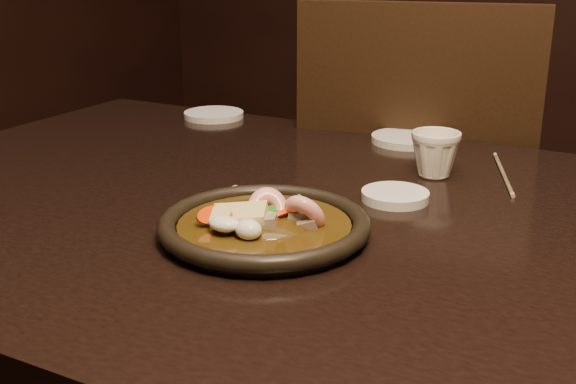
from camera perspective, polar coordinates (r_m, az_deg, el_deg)
The scene contains 10 objects.
table at distance 0.96m, azimuth 6.55°, elevation -6.47°, with size 1.60×0.90×0.75m.
chair at distance 1.56m, azimuth 10.07°, elevation -1.85°, with size 0.55×0.55×0.99m.
plate at distance 0.87m, azimuth -1.88°, elevation -2.72°, with size 0.26×0.26×0.03m.
stirfry at distance 0.87m, azimuth -1.99°, elevation -2.41°, with size 0.14×0.14×0.06m.
soy_dish at distance 1.00m, azimuth 8.46°, elevation -0.30°, with size 0.09×0.09×0.01m, color silver.
saucer_left at distance 1.49m, azimuth -5.88°, elevation 6.10°, with size 0.12×0.12×0.01m, color silver.
saucer_right at distance 1.31m, azimuth 9.32°, elevation 4.16°, with size 0.12×0.12×0.01m, color silver.
tea_cup at distance 1.11m, azimuth 11.56°, elevation 3.07°, with size 0.08×0.07×0.08m, color silver.
chopsticks at distance 1.15m, azimuth 16.64°, elevation 1.42°, with size 0.08×0.20×0.01m.
napkin at distance 0.95m, azimuth -3.35°, elevation -1.53°, with size 0.15×0.15×0.00m, color #B77173.
Camera 1 is at (0.31, -0.81, 1.08)m, focal length 45.00 mm.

